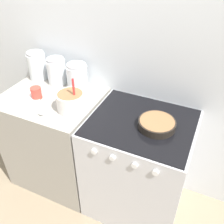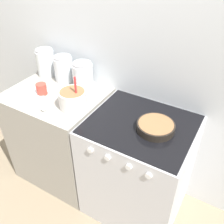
{
  "view_description": "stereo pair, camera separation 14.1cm",
  "coord_description": "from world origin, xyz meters",
  "px_view_note": "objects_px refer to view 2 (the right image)",
  "views": [
    {
      "loc": [
        0.78,
        -1.01,
        2.01
      ],
      "look_at": [
        0.18,
        0.28,
        0.98
      ],
      "focal_mm": 40.0,
      "sensor_mm": 36.0,
      "label": 1
    },
    {
      "loc": [
        0.9,
        -0.95,
        2.01
      ],
      "look_at": [
        0.18,
        0.28,
        0.98
      ],
      "focal_mm": 40.0,
      "sensor_mm": 36.0,
      "label": 2
    }
  ],
  "objects_px": {
    "baking_pan": "(156,127)",
    "tin_can": "(42,89)",
    "mixing_bowl": "(73,98)",
    "storage_jar_left": "(46,64)",
    "stove": "(137,168)",
    "storage_jar_middle": "(64,70)",
    "storage_jar_right": "(83,76)"
  },
  "relations": [
    {
      "from": "storage_jar_left",
      "to": "tin_can",
      "type": "height_order",
      "value": "storage_jar_left"
    },
    {
      "from": "mixing_bowl",
      "to": "storage_jar_middle",
      "type": "bearing_deg",
      "value": 137.7
    },
    {
      "from": "stove",
      "to": "mixing_bowl",
      "type": "height_order",
      "value": "mixing_bowl"
    },
    {
      "from": "storage_jar_right",
      "to": "storage_jar_left",
      "type": "bearing_deg",
      "value": 180.0
    },
    {
      "from": "storage_jar_middle",
      "to": "mixing_bowl",
      "type": "bearing_deg",
      "value": -42.3
    },
    {
      "from": "mixing_bowl",
      "to": "storage_jar_middle",
      "type": "xyz_separation_m",
      "value": [
        -0.32,
        0.29,
        0.02
      ]
    },
    {
      "from": "mixing_bowl",
      "to": "baking_pan",
      "type": "relative_size",
      "value": 1.04
    },
    {
      "from": "storage_jar_right",
      "to": "storage_jar_middle",
      "type": "bearing_deg",
      "value": 180.0
    },
    {
      "from": "stove",
      "to": "storage_jar_right",
      "type": "relative_size",
      "value": 4.27
    },
    {
      "from": "storage_jar_left",
      "to": "tin_can",
      "type": "xyz_separation_m",
      "value": [
        0.19,
        -0.28,
        -0.06
      ]
    },
    {
      "from": "baking_pan",
      "to": "storage_jar_right",
      "type": "relative_size",
      "value": 1.18
    },
    {
      "from": "storage_jar_middle",
      "to": "tin_can",
      "type": "relative_size",
      "value": 2.44
    },
    {
      "from": "tin_can",
      "to": "mixing_bowl",
      "type": "bearing_deg",
      "value": -2.97
    },
    {
      "from": "baking_pan",
      "to": "storage_jar_right",
      "type": "xyz_separation_m",
      "value": [
        -0.76,
        0.23,
        0.06
      ]
    },
    {
      "from": "storage_jar_left",
      "to": "baking_pan",
      "type": "bearing_deg",
      "value": -11.34
    },
    {
      "from": "mixing_bowl",
      "to": "baking_pan",
      "type": "bearing_deg",
      "value": 5.39
    },
    {
      "from": "baking_pan",
      "to": "mixing_bowl",
      "type": "bearing_deg",
      "value": -174.61
    },
    {
      "from": "storage_jar_right",
      "to": "tin_can",
      "type": "height_order",
      "value": "storage_jar_right"
    },
    {
      "from": "storage_jar_middle",
      "to": "tin_can",
      "type": "bearing_deg",
      "value": -92.17
    },
    {
      "from": "stove",
      "to": "tin_can",
      "type": "distance_m",
      "value": 1.0
    },
    {
      "from": "storage_jar_middle",
      "to": "storage_jar_right",
      "type": "height_order",
      "value": "storage_jar_middle"
    },
    {
      "from": "baking_pan",
      "to": "storage_jar_left",
      "type": "xyz_separation_m",
      "value": [
        -1.17,
        0.23,
        0.08
      ]
    },
    {
      "from": "baking_pan",
      "to": "tin_can",
      "type": "relative_size",
      "value": 2.73
    },
    {
      "from": "mixing_bowl",
      "to": "baking_pan",
      "type": "distance_m",
      "value": 0.64
    },
    {
      "from": "mixing_bowl",
      "to": "baking_pan",
      "type": "xyz_separation_m",
      "value": [
        0.64,
        0.06,
        -0.05
      ]
    },
    {
      "from": "storage_jar_right",
      "to": "baking_pan",
      "type": "bearing_deg",
      "value": -17.13
    },
    {
      "from": "stove",
      "to": "baking_pan",
      "type": "distance_m",
      "value": 0.5
    },
    {
      "from": "tin_can",
      "to": "storage_jar_middle",
      "type": "bearing_deg",
      "value": 87.83
    },
    {
      "from": "tin_can",
      "to": "baking_pan",
      "type": "bearing_deg",
      "value": 2.53
    },
    {
      "from": "stove",
      "to": "storage_jar_right",
      "type": "bearing_deg",
      "value": 161.46
    },
    {
      "from": "stove",
      "to": "storage_jar_middle",
      "type": "xyz_separation_m",
      "value": [
        -0.85,
        0.22,
        0.56
      ]
    },
    {
      "from": "storage_jar_left",
      "to": "tin_can",
      "type": "relative_size",
      "value": 2.66
    }
  ]
}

